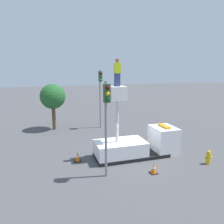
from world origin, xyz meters
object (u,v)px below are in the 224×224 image
at_px(traffic_cone_rear, 78,157).
at_px(tree_left_bg, 53,97).
at_px(worker, 117,73).
at_px(traffic_cone_curbside, 154,169).
at_px(traffic_light_pole, 106,111).
at_px(fire_hydrant, 208,157).
at_px(traffic_light_across, 100,88).
at_px(bucket_truck, 137,144).

bearing_deg(traffic_cone_rear, tree_left_bg, 97.50).
xyz_separation_m(worker, traffic_cone_curbside, (1.41, -2.73, -5.62)).
bearing_deg(traffic_light_pole, worker, 58.95).
xyz_separation_m(worker, traffic_cone_rear, (-2.69, 0.35, -5.61)).
xyz_separation_m(fire_hydrant, tree_left_bg, (-9.25, 11.42, 2.88)).
height_order(worker, traffic_cone_rear, worker).
xyz_separation_m(worker, traffic_light_pole, (-1.40, -2.33, -1.99)).
distance_m(traffic_light_across, tree_left_bg, 4.83).
distance_m(traffic_light_pole, tree_left_bg, 11.37).
relative_size(traffic_light_across, fire_hydrant, 6.35).
relative_size(traffic_cone_rear, tree_left_bg, 0.14).
relative_size(bucket_truck, tree_left_bg, 1.29).
bearing_deg(traffic_light_across, bucket_truck, -85.11).
height_order(traffic_cone_rear, traffic_cone_curbside, traffic_cone_rear).
relative_size(bucket_truck, traffic_light_across, 1.00).
bearing_deg(traffic_light_pole, traffic_light_across, 77.46).
distance_m(bucket_truck, traffic_light_across, 8.54).
xyz_separation_m(traffic_light_pole, traffic_light_across, (2.27, 10.18, 0.28)).
relative_size(bucket_truck, traffic_cone_curbside, 9.69).
height_order(traffic_light_pole, traffic_cone_rear, traffic_light_pole).
relative_size(traffic_light_pole, fire_hydrant, 5.90).
relative_size(traffic_cone_curbside, tree_left_bg, 0.13).
relative_size(fire_hydrant, tree_left_bg, 0.20).
height_order(bucket_truck, tree_left_bg, bucket_truck).
bearing_deg(traffic_cone_curbside, tree_left_bg, 114.41).
bearing_deg(traffic_cone_rear, traffic_light_across, 64.63).
bearing_deg(worker, traffic_light_pole, -121.05).
relative_size(worker, traffic_cone_rear, 2.74).
bearing_deg(traffic_light_across, traffic_light_pole, -102.54).
bearing_deg(fire_hydrant, traffic_light_across, 113.59).
bearing_deg(traffic_cone_curbside, traffic_cone_rear, 143.16).
relative_size(traffic_light_across, traffic_cone_rear, 9.37).
distance_m(traffic_light_pole, traffic_light_across, 10.43).
xyz_separation_m(fire_hydrant, traffic_cone_curbside, (-4.03, -0.08, -0.17)).
height_order(traffic_light_pole, traffic_cone_curbside, traffic_light_pole).
distance_m(worker, traffic_cone_curbside, 6.41).
bearing_deg(tree_left_bg, traffic_light_pole, -77.80).
relative_size(traffic_light_pole, tree_left_bg, 1.20).
relative_size(traffic_cone_rear, traffic_cone_curbside, 1.03).
bearing_deg(traffic_light_pole, traffic_cone_curbside, -7.99).
relative_size(traffic_light_pole, traffic_cone_rear, 8.71).
distance_m(traffic_light_pole, traffic_cone_curbside, 4.61).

